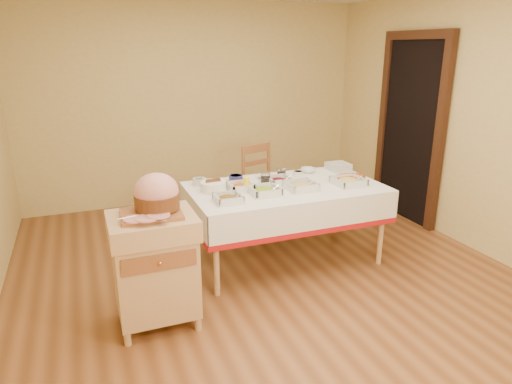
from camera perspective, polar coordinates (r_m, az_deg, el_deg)
room_shell at (r=3.81m, az=1.67°, el=6.80°), size 5.00×5.00×5.00m
doorway at (r=5.76m, az=18.77°, el=7.69°), size 0.09×1.10×2.20m
dining_table at (r=4.38m, az=3.68°, el=-1.30°), size 1.82×1.02×0.76m
butcher_cart at (r=3.48m, az=-12.51°, el=-8.74°), size 0.62×0.52×0.87m
dining_chair at (r=5.19m, az=1.01°, el=0.65°), size 0.54×0.53×0.97m
ham_on_board at (r=3.33m, az=-12.40°, el=-0.58°), size 0.45×0.43×0.30m
serving_dish_a at (r=3.88m, az=-3.47°, el=-0.82°), size 0.23×0.22×0.10m
serving_dish_b at (r=4.08m, az=1.11°, el=0.17°), size 0.25×0.25×0.10m
serving_dish_c at (r=4.23m, az=5.64°, el=0.78°), size 0.26×0.26×0.11m
serving_dish_d at (r=4.45m, az=11.50°, el=1.31°), size 0.27×0.27×0.10m
serving_dish_e at (r=4.20m, az=-1.93°, el=0.67°), size 0.22×0.21×0.10m
serving_dish_f at (r=4.39m, az=2.90°, el=1.43°), size 0.23×0.22×0.10m
small_bowl_left at (r=4.39m, az=-7.07°, el=1.35°), size 0.13×0.13×0.06m
small_bowl_mid at (r=4.48m, az=-2.51°, el=1.79°), size 0.14×0.14×0.06m
small_bowl_right at (r=4.67m, az=5.27°, el=2.34°), size 0.10×0.10×0.05m
bowl_white_imported at (r=4.57m, az=1.20°, el=1.94°), size 0.17×0.17×0.04m
bowl_small_imported at (r=4.82m, az=6.51°, el=2.72°), size 0.20×0.20×0.05m
preserve_jar_left at (r=4.36m, az=1.18°, el=1.63°), size 0.10×0.10×0.12m
preserve_jar_right at (r=4.56m, az=3.20°, el=2.29°), size 0.09×0.09×0.12m
mustard_bottle at (r=4.12m, az=-1.22°, el=1.02°), size 0.06×0.06×0.17m
bread_basket at (r=4.19m, az=-5.36°, el=0.74°), size 0.24×0.24×0.10m
plate_stack at (r=4.95m, az=10.24°, el=3.13°), size 0.22×0.22×0.08m
brass_platter at (r=4.61m, az=11.56°, el=1.74°), size 0.35×0.25×0.05m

